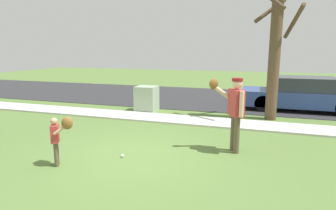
{
  "coord_description": "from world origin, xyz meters",
  "views": [
    {
      "loc": [
        2.67,
        -5.63,
        2.4
      ],
      "look_at": [
        0.41,
        1.23,
        1.0
      ],
      "focal_mm": 30.55,
      "sensor_mm": 36.0,
      "label": 1
    }
  ],
  "objects_px": {
    "person_adult": "(234,107)",
    "baseball": "(122,156)",
    "person_child": "(58,134)",
    "street_tree_near": "(276,40)",
    "utility_cabinet": "(147,99)",
    "parked_wagon_blue": "(300,94)"
  },
  "relations": [
    {
      "from": "person_adult",
      "to": "baseball",
      "type": "relative_size",
      "value": 23.87
    },
    {
      "from": "person_child",
      "to": "baseball",
      "type": "height_order",
      "value": "person_child"
    },
    {
      "from": "person_adult",
      "to": "baseball",
      "type": "distance_m",
      "value": 2.82
    },
    {
      "from": "baseball",
      "to": "street_tree_near",
      "type": "bearing_deg",
      "value": 56.17
    },
    {
      "from": "utility_cabinet",
      "to": "parked_wagon_blue",
      "type": "distance_m",
      "value": 6.13
    },
    {
      "from": "baseball",
      "to": "street_tree_near",
      "type": "relative_size",
      "value": 0.01
    },
    {
      "from": "person_adult",
      "to": "street_tree_near",
      "type": "height_order",
      "value": "street_tree_near"
    },
    {
      "from": "person_child",
      "to": "utility_cabinet",
      "type": "bearing_deg",
      "value": 63.38
    },
    {
      "from": "parked_wagon_blue",
      "to": "person_child",
      "type": "bearing_deg",
      "value": -125.04
    },
    {
      "from": "street_tree_near",
      "to": "parked_wagon_blue",
      "type": "height_order",
      "value": "street_tree_near"
    },
    {
      "from": "street_tree_near",
      "to": "baseball",
      "type": "bearing_deg",
      "value": -123.83
    },
    {
      "from": "baseball",
      "to": "utility_cabinet",
      "type": "xyz_separation_m",
      "value": [
        -1.35,
        4.74,
        0.46
      ]
    },
    {
      "from": "utility_cabinet",
      "to": "street_tree_near",
      "type": "distance_m",
      "value": 5.12
    },
    {
      "from": "utility_cabinet",
      "to": "person_child",
      "type": "bearing_deg",
      "value": -86.44
    },
    {
      "from": "baseball",
      "to": "utility_cabinet",
      "type": "bearing_deg",
      "value": 105.92
    },
    {
      "from": "person_adult",
      "to": "street_tree_near",
      "type": "xyz_separation_m",
      "value": [
        0.93,
        3.72,
        1.61
      ]
    },
    {
      "from": "utility_cabinet",
      "to": "street_tree_near",
      "type": "height_order",
      "value": "street_tree_near"
    },
    {
      "from": "utility_cabinet",
      "to": "parked_wagon_blue",
      "type": "xyz_separation_m",
      "value": [
        5.75,
        2.12,
        0.16
      ]
    },
    {
      "from": "person_adult",
      "to": "person_child",
      "type": "height_order",
      "value": "person_adult"
    },
    {
      "from": "person_adult",
      "to": "person_child",
      "type": "bearing_deg",
      "value": 0.78
    },
    {
      "from": "street_tree_near",
      "to": "parked_wagon_blue",
      "type": "xyz_separation_m",
      "value": [
        1.13,
        1.98,
        -2.04
      ]
    },
    {
      "from": "baseball",
      "to": "street_tree_near",
      "type": "distance_m",
      "value": 6.45
    }
  ]
}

